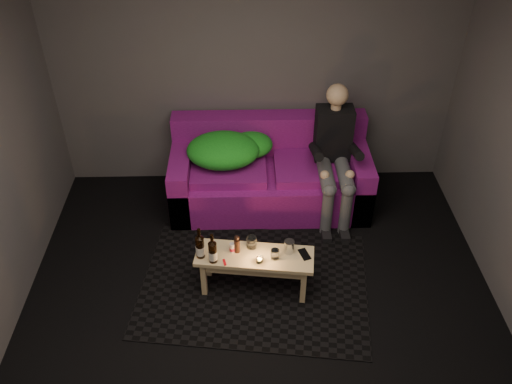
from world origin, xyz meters
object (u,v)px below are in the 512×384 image
beer_bottle_a (200,246)px  beer_bottle_b (213,252)px  steel_cup (289,247)px  person (335,152)px  coffee_table (255,261)px  sofa (270,175)px

beer_bottle_a → beer_bottle_b: (0.10, -0.06, -0.00)m
beer_bottle_a → beer_bottle_b: size_ratio=1.04×
beer_bottle_b → steel_cup: size_ratio=2.48×
beer_bottle_a → person: bearing=41.3°
coffee_table → sofa: bearing=81.6°
beer_bottle_a → steel_cup: 0.73m
beer_bottle_a → steel_cup: size_ratio=2.58×
sofa → steel_cup: sofa is taller
person → beer_bottle_a: person is taller
person → coffee_table: (-0.79, -1.08, -0.35)m
person → steel_cup: bearing=-115.7°
sofa → coffee_table: (-0.18, -1.24, 0.02)m
sofa → steel_cup: bearing=-85.1°
coffee_table → steel_cup: 0.32m
steel_cup → person: bearing=64.3°
steel_cup → sofa: bearing=94.9°
beer_bottle_b → steel_cup: 0.63m
coffee_table → beer_bottle_a: size_ratio=3.40×
beer_bottle_a → coffee_table: bearing=0.4°
coffee_table → beer_bottle_b: 0.39m
sofa → beer_bottle_a: bearing=-116.7°
beer_bottle_a → beer_bottle_b: 0.12m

